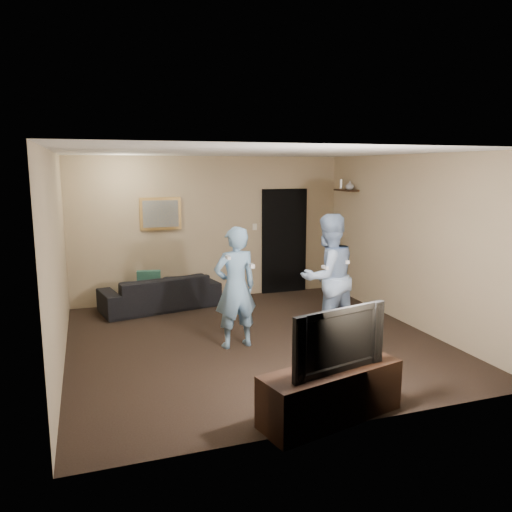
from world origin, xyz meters
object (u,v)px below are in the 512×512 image
object	(u,v)px
wii_player_left	(235,288)
wii_player_right	(328,277)
sofa	(160,292)
television	(332,337)
tv_console	(331,393)

from	to	relation	value
wii_player_left	wii_player_right	xyz separation A→B (m)	(1.33, -0.09, 0.07)
sofa	television	world-z (taller)	television
sofa	wii_player_left	distance (m)	2.36
sofa	wii_player_right	distance (m)	3.11
wii_player_left	television	bearing A→B (deg)	-81.93
sofa	television	xyz separation A→B (m)	(1.01, -4.38, 0.53)
sofa	wii_player_right	world-z (taller)	wii_player_right
tv_console	wii_player_right	distance (m)	2.42
sofa	tv_console	world-z (taller)	sofa
television	wii_player_left	world-z (taller)	wii_player_left
sofa	wii_player_left	world-z (taller)	wii_player_left
television	wii_player_left	size ratio (longest dim) A/B	0.65
tv_console	wii_player_right	size ratio (longest dim) A/B	0.82
sofa	television	bearing A→B (deg)	91.54
tv_console	wii_player_right	xyz separation A→B (m)	(1.02, 2.10, 0.64)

